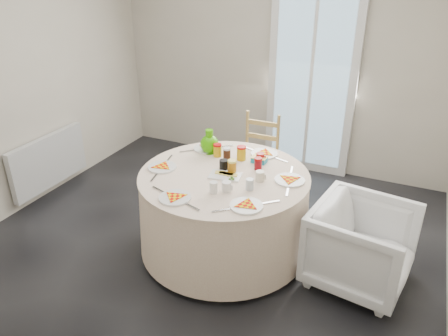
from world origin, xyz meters
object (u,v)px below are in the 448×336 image
at_px(radiator, 49,161).
at_px(green_pitcher, 209,140).
at_px(wooden_chair, 257,155).
at_px(armchair, 362,240).
at_px(table, 224,212).

distance_m(radiator, green_pitcher, 1.90).
xyz_separation_m(wooden_chair, green_pitcher, (-0.21, -0.68, 0.40)).
distance_m(armchair, green_pitcher, 1.55).
bearing_deg(armchair, green_pitcher, 87.09).
relative_size(radiator, table, 0.69).
height_order(radiator, wooden_chair, wooden_chair).
relative_size(wooden_chair, armchair, 1.20).
bearing_deg(green_pitcher, wooden_chair, 62.13).
relative_size(table, armchair, 1.95).
bearing_deg(radiator, green_pitcher, 6.25).
height_order(table, armchair, armchair).
height_order(table, wooden_chair, wooden_chair).
height_order(radiator, green_pitcher, green_pitcher).
bearing_deg(radiator, armchair, -1.54).
xyz_separation_m(radiator, wooden_chair, (2.03, 0.88, 0.09)).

